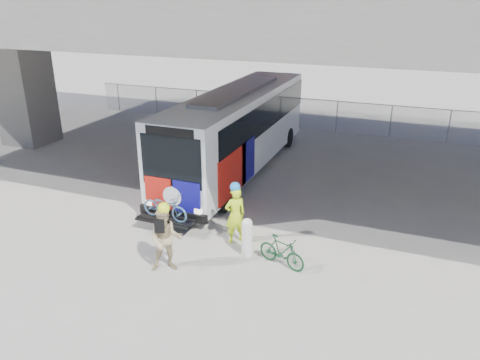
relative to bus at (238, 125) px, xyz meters
The scene contains 9 objects.
ground 5.04m from the bus, 64.08° to the right, with size 160.00×160.00×0.00m, color #9E9991.
bus is the anchor object (origin of this frame).
overpass 4.87m from the bus, ahead, with size 40.00×16.00×7.95m.
chainlink_fence 8.16m from the bus, 75.77° to the left, with size 30.00×0.06×30.00m.
brick_buildings 44.35m from the bus, 85.81° to the left, with size 54.00×22.00×12.00m.
bollard 7.78m from the bus, 66.32° to the right, with size 0.33×0.33×1.25m.
cyclist_hivis 6.86m from the bus, 69.12° to the right, with size 0.81×0.80×2.07m.
cyclist_tan 8.77m from the bus, 82.04° to the right, with size 1.19×1.10×2.15m.
bike_parked 8.52m from the bus, 59.56° to the right, with size 0.45×1.58×0.95m, color #144122.
Camera 1 is at (5.47, -14.65, 7.48)m, focal length 35.00 mm.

